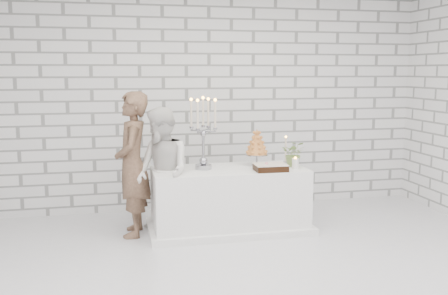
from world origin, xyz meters
TOP-DOWN VIEW (x-y plane):
  - ground at (0.00, 0.00)m, footprint 6.00×5.00m
  - wall_back at (0.00, 2.50)m, footprint 6.00×0.01m
  - wall_front at (0.00, -2.50)m, footprint 6.00×0.01m
  - cake_table at (0.03, 1.41)m, footprint 1.80×0.80m
  - groom at (-1.09, 1.48)m, footprint 0.46×0.64m
  - bride at (-0.77, 1.33)m, footprint 0.80×0.89m
  - candelabra at (-0.27, 1.44)m, footprint 0.40×0.40m
  - croquembouche at (0.40, 1.53)m, footprint 0.35×0.35m
  - chocolate_cake at (0.46, 1.17)m, footprint 0.37×0.27m
  - pillar_candle at (0.79, 1.24)m, footprint 0.09×0.09m
  - extra_taper at (0.80, 1.62)m, footprint 0.06×0.06m
  - flowers at (0.82, 1.38)m, footprint 0.35×0.33m

SIDE VIEW (x-z plane):
  - ground at x=0.00m, z-range -0.01..0.01m
  - cake_table at x=0.03m, z-range 0.00..0.75m
  - bride at x=-0.77m, z-range 0.00..1.49m
  - chocolate_cake at x=0.46m, z-range 0.75..0.83m
  - pillar_candle at x=0.79m, z-range 0.75..0.87m
  - groom at x=-1.09m, z-range 0.00..1.67m
  - flowers at x=0.82m, z-range 0.75..1.06m
  - extra_taper at x=0.80m, z-range 0.75..1.07m
  - croquembouche at x=0.40m, z-range 0.75..1.20m
  - candelabra at x=-0.27m, z-range 0.75..1.60m
  - wall_back at x=0.00m, z-range 0.00..3.00m
  - wall_front at x=0.00m, z-range 0.00..3.00m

